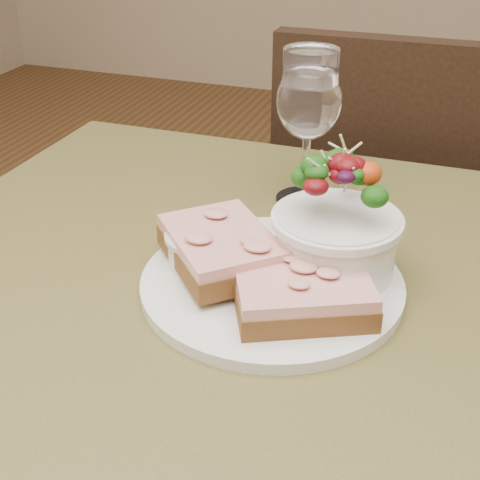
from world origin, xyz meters
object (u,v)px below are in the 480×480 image
(sandwich_front, at_px, (303,293))
(salad_bowl, at_px, (337,217))
(wine_glass, at_px, (309,106))
(chair_far, at_px, (389,318))
(ramekin, at_px, (205,247))
(sandwich_back, at_px, (221,248))
(dinner_plate, at_px, (272,283))
(cafe_table, at_px, (240,379))

(sandwich_front, bearing_deg, salad_bowl, 55.44)
(sandwich_front, relative_size, wine_glass, 0.86)
(chair_far, distance_m, ramekin, 0.81)
(sandwich_back, xyz_separation_m, salad_bowl, (0.11, 0.04, 0.03))
(sandwich_back, height_order, ramekin, sandwich_back)
(dinner_plate, xyz_separation_m, sandwich_back, (-0.05, -0.00, 0.03))
(dinner_plate, distance_m, salad_bowl, 0.09)
(sandwich_back, bearing_deg, cafe_table, 3.99)
(dinner_plate, xyz_separation_m, salad_bowl, (0.05, 0.04, 0.07))
(wine_glass, bearing_deg, sandwich_front, -75.68)
(chair_far, height_order, wine_glass, wine_glass)
(chair_far, relative_size, salad_bowl, 7.09)
(chair_far, distance_m, dinner_plate, 0.78)
(cafe_table, relative_size, sandwich_front, 5.34)
(chair_far, xyz_separation_m, sandwich_front, (-0.03, -0.67, 0.49))
(sandwich_front, bearing_deg, sandwich_back, 132.32)
(wine_glass, bearing_deg, sandwich_back, -99.31)
(chair_far, relative_size, dinner_plate, 3.46)
(ramekin, relative_size, salad_bowl, 0.58)
(dinner_plate, bearing_deg, ramekin, 177.27)
(sandwich_back, distance_m, ramekin, 0.02)
(chair_far, bearing_deg, wine_glass, 77.35)
(wine_glass, bearing_deg, chair_far, 77.83)
(cafe_table, relative_size, wine_glass, 4.57)
(dinner_plate, bearing_deg, sandwich_front, -43.49)
(sandwich_front, height_order, ramekin, ramekin)
(salad_bowl, bearing_deg, ramekin, -164.89)
(cafe_table, relative_size, ramekin, 10.81)
(cafe_table, distance_m, salad_bowl, 0.20)
(chair_far, distance_m, wine_glass, 0.73)
(chair_far, distance_m, salad_bowl, 0.79)
(salad_bowl, distance_m, wine_glass, 0.19)
(sandwich_front, bearing_deg, chair_far, 61.73)
(dinner_plate, bearing_deg, wine_glass, 95.75)
(chair_far, xyz_separation_m, sandwich_back, (-0.13, -0.63, 0.49))
(cafe_table, height_order, salad_bowl, salad_bowl)
(ramekin, bearing_deg, dinner_plate, -2.73)
(sandwich_front, distance_m, salad_bowl, 0.09)
(sandwich_back, height_order, wine_glass, wine_glass)
(chair_far, height_order, dinner_plate, chair_far)
(ramekin, bearing_deg, sandwich_back, -12.34)
(sandwich_back, bearing_deg, salad_bowl, 66.75)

